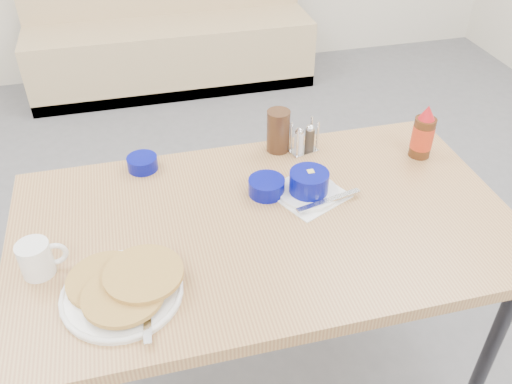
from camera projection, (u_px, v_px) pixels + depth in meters
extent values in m
cube|color=tan|center=(172.00, 54.00, 3.75)|extent=(1.90, 0.55, 0.45)
cube|color=#2D2D33|center=(175.00, 79.00, 3.86)|extent=(1.90, 0.55, 0.08)
cube|color=tan|center=(265.00, 225.00, 1.53)|extent=(1.40, 0.80, 0.04)
cylinder|color=#2D2D33|center=(488.00, 354.00, 1.64)|extent=(0.04, 0.04, 0.72)
cylinder|color=#2D2D33|center=(69.00, 278.00, 1.89)|extent=(0.04, 0.04, 0.72)
cylinder|color=#2D2D33|center=(395.00, 221.00, 2.13)|extent=(0.04, 0.04, 0.72)
cylinder|color=white|center=(122.00, 294.00, 1.29)|extent=(0.29, 0.29, 0.01)
cylinder|color=tan|center=(106.00, 280.00, 1.31)|extent=(0.19, 0.19, 0.01)
cylinder|color=tan|center=(123.00, 295.00, 1.25)|extent=(0.19, 0.19, 0.01)
cylinder|color=tan|center=(144.00, 274.00, 1.29)|extent=(0.19, 0.19, 0.01)
cube|color=silver|center=(147.00, 321.00, 1.21)|extent=(0.03, 0.13, 0.01)
cylinder|color=white|center=(36.00, 259.00, 1.33)|extent=(0.08, 0.08, 0.09)
cylinder|color=black|center=(31.00, 247.00, 1.31)|extent=(0.07, 0.07, 0.00)
torus|color=white|center=(54.00, 254.00, 1.34)|extent=(0.07, 0.02, 0.07)
cube|color=white|center=(308.00, 194.00, 1.61)|extent=(0.25, 0.25, 0.00)
cylinder|color=white|center=(308.00, 192.00, 1.61)|extent=(0.18, 0.18, 0.01)
cylinder|color=#050A79|center=(309.00, 182.00, 1.58)|extent=(0.12, 0.12, 0.06)
cylinder|color=white|center=(309.00, 175.00, 1.57)|extent=(0.10, 0.10, 0.01)
cube|color=#F4DB60|center=(311.00, 172.00, 1.57)|extent=(0.02, 0.02, 0.01)
cube|color=silver|center=(329.00, 200.00, 1.56)|extent=(0.21, 0.07, 0.01)
cylinder|color=#050A79|center=(142.00, 163.00, 1.70)|extent=(0.10, 0.10, 0.04)
cylinder|color=#050A79|center=(267.00, 187.00, 1.60)|extent=(0.11, 0.11, 0.05)
cylinder|color=#3B2213|center=(278.00, 131.00, 1.76)|extent=(0.10, 0.10, 0.14)
cube|color=silver|center=(304.00, 150.00, 1.80)|extent=(0.10, 0.07, 0.00)
cylinder|color=silver|center=(298.00, 142.00, 1.74)|extent=(0.01, 0.01, 0.11)
cylinder|color=silver|center=(318.00, 136.00, 1.77)|extent=(0.01, 0.01, 0.11)
cylinder|color=silver|center=(291.00, 137.00, 1.76)|extent=(0.01, 0.01, 0.11)
cylinder|color=silver|center=(311.00, 131.00, 1.79)|extent=(0.01, 0.01, 0.11)
cylinder|color=silver|center=(299.00, 142.00, 1.77)|extent=(0.03, 0.03, 0.07)
cylinder|color=#3F3326|center=(310.00, 139.00, 1.78)|extent=(0.03, 0.03, 0.07)
cylinder|color=#47230F|center=(422.00, 137.00, 1.74)|extent=(0.07, 0.07, 0.14)
cylinder|color=red|center=(422.00, 137.00, 1.74)|extent=(0.07, 0.07, 0.08)
cone|color=red|center=(428.00, 112.00, 1.68)|extent=(0.05, 0.05, 0.05)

